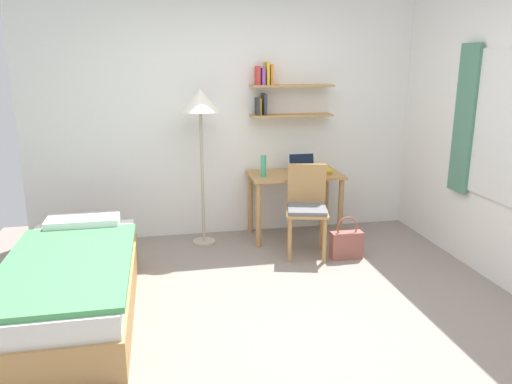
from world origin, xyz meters
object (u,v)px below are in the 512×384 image
handbag (346,244)px  water_bottle (263,166)px  bed (72,285)px  book_stack (323,170)px  desk_chair (307,206)px  standing_lamp (200,109)px  laptop (302,167)px  desk (295,186)px

handbag → water_bottle: bearing=138.3°
bed → book_stack: book_stack is taller
desk_chair → standing_lamp: bearing=153.3°
laptop → book_stack: (0.19, -0.11, -0.02)m
standing_lamp → water_bottle: size_ratio=7.14×
desk → water_bottle: 0.45m
handbag → book_stack: bearing=93.8°
desk → laptop: size_ratio=3.19×
bed → desk_chair: 2.27m
book_stack → handbag: book_stack is taller
laptop → desk: bearing=-147.6°
desk → handbag: desk is taller
desk → book_stack: bearing=-8.4°
desk_chair → handbag: (0.35, -0.20, -0.35)m
desk → standing_lamp: bearing=-179.3°
book_stack → desk_chair: bearing=-123.9°
desk_chair → standing_lamp: 1.43m
standing_lamp → laptop: (1.09, 0.08, -0.65)m
water_bottle → book_stack: (0.66, 0.04, -0.08)m
laptop → water_bottle: (-0.46, -0.14, 0.06)m
desk → handbag: size_ratio=2.31×
bed → laptop: 2.67m
standing_lamp → handbag: size_ratio=3.78×
laptop → handbag: bearing=-72.9°
standing_lamp → desk_chair: bearing=-26.7°
bed → standing_lamp: standing_lamp is taller
desk → laptop: 0.22m
standing_lamp → laptop: size_ratio=5.21×
bed → desk_chair: (2.09, 0.84, 0.26)m
bed → desk_chair: size_ratio=2.15×
bed → water_bottle: water_bottle is taller
standing_lamp → water_bottle: bearing=-6.1°
bed → book_stack: (2.40, 1.30, 0.50)m
desk → desk_chair: bearing=-91.7°
desk_chair → desk: bearing=88.3°
desk_chair → book_stack: desk_chair is taller
desk_chair → laptop: size_ratio=2.89×
laptop → book_stack: 0.22m
bed → laptop: laptop is taller
standing_lamp → book_stack: bearing=-1.4°
desk_chair → standing_lamp: (-0.98, 0.49, 0.92)m
desk → laptop: bearing=32.4°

